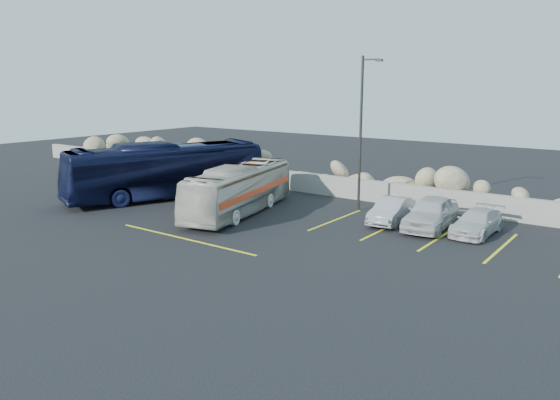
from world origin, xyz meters
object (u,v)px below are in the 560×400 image
Objects in this scene: vintage_bus at (239,189)px; lamppost at (362,130)px; tour_coach at (166,170)px; car_c at (477,222)px; car_a at (431,213)px; car_b at (391,211)px.

lamppost is at bearing 27.35° from vintage_bus.
car_c is at bearing 30.74° from tour_coach.
car_c is at bearing -8.96° from lamppost.
tour_coach reaches higher than car_c.
vintage_bus is at bearing -162.70° from car_c.
car_a reaches higher than car_c.
vintage_bus is 2.04× the size of car_a.
car_c is at bearing -0.26° from car_b.
tour_coach is 17.51m from car_c.
car_a is (9.19, 2.87, -0.50)m from vintage_bus.
tour_coach is 3.19× the size of car_b.
car_b is (7.27, 2.77, -0.64)m from vintage_bus.
tour_coach is (-6.02, 0.42, 0.38)m from vintage_bus.
vintage_bus is 0.77× the size of tour_coach.
tour_coach is at bearing -160.84° from lamppost.
lamppost is at bearing 159.06° from car_a.
lamppost reaches higher than vintage_bus.
lamppost is 4.66m from car_b.
car_c is at bearing 1.95° from vintage_bus.
lamppost is 1.82× the size of car_a.
car_a is 1.17× the size of car_c.
car_a is 2.08m from car_c.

